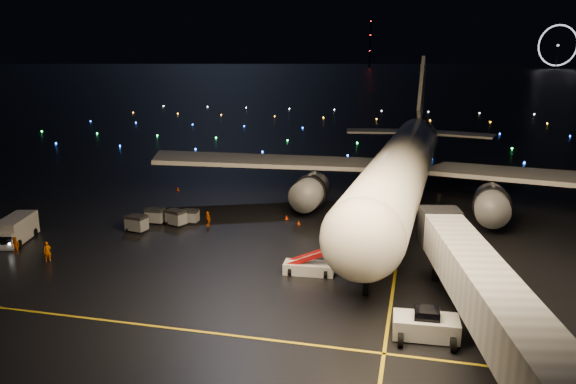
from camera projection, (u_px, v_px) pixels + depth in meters
name	position (u px, v px, depth m)	size (l,w,h in m)	color
ground	(400.00, 86.00, 332.26)	(2000.00, 2000.00, 0.00)	black
lane_centre	(400.00, 236.00, 60.55)	(0.25, 80.00, 0.02)	yellow
lane_cross	(148.00, 325.00, 40.78)	(60.00, 0.25, 0.02)	yellow
airliner	(405.00, 134.00, 70.24)	(65.92, 62.62, 18.68)	silver
pushback_tug	(426.00, 323.00, 38.85)	(4.50, 2.36, 2.14)	silver
belt_loader	(309.00, 257.00, 50.03)	(6.60, 1.80, 3.20)	silver
service_truck	(17.00, 229.00, 58.72)	(2.29, 7.24, 2.67)	silver
crew_a	(47.00, 251.00, 53.19)	(0.70, 0.46, 1.93)	#FD6800
crew_b	(16.00, 246.00, 54.98)	(0.86, 0.67, 1.77)	#FD6800
crew_c	(208.00, 219.00, 64.12)	(1.00, 0.42, 1.71)	#FD6800
safety_cone_0	(299.00, 223.00, 64.77)	(0.39, 0.39, 0.44)	#F73600
safety_cone_1	(354.00, 203.00, 73.02)	(0.49, 0.49, 0.56)	#F73600
safety_cone_2	(287.00, 217.00, 66.68)	(0.47, 0.47, 0.53)	#F73600
safety_cone_3	(178.00, 189.00, 80.53)	(0.49, 0.49, 0.56)	#F73600
ferris_wheel	(558.00, 47.00, 684.09)	(50.00, 4.00, 52.00)	black
radio_mast	(370.00, 43.00, 753.38)	(1.80, 1.80, 64.00)	black
taxiway_lights	(369.00, 127.00, 149.11)	(164.00, 92.00, 0.36)	black
baggage_cart_0	(155.00, 216.00, 65.09)	(2.04, 1.43, 1.73)	gray
baggage_cart_1	(190.00, 216.00, 65.27)	(1.83, 1.28, 1.55)	gray
baggage_cart_2	(176.00, 218.00, 64.29)	(2.12, 1.48, 1.80)	gray
baggage_cart_3	(137.00, 224.00, 62.04)	(2.16, 1.51, 1.84)	gray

